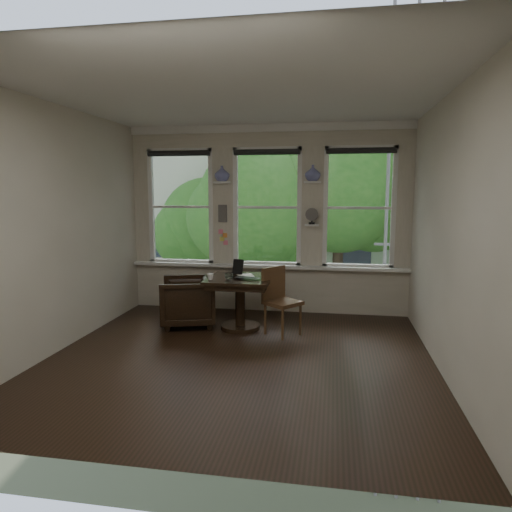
% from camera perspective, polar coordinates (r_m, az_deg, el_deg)
% --- Properties ---
extents(ground, '(4.50, 4.50, 0.00)m').
position_cam_1_polar(ground, '(5.55, -2.07, -12.58)').
color(ground, black).
rests_on(ground, ground).
extents(ceiling, '(4.50, 4.50, 0.00)m').
position_cam_1_polar(ceiling, '(5.29, -2.24, 19.43)').
color(ceiling, silver).
rests_on(ceiling, ground).
extents(wall_back, '(4.50, 0.00, 4.50)m').
position_cam_1_polar(wall_back, '(7.42, 1.43, 4.56)').
color(wall_back, beige).
rests_on(wall_back, ground).
extents(wall_front, '(4.50, 0.00, 4.50)m').
position_cam_1_polar(wall_front, '(3.06, -10.84, -0.69)').
color(wall_front, beige).
rests_on(wall_front, ground).
extents(wall_left, '(0.00, 4.50, 4.50)m').
position_cam_1_polar(wall_left, '(6.09, -23.40, 3.11)').
color(wall_left, beige).
rests_on(wall_left, ground).
extents(wall_right, '(0.00, 4.50, 4.50)m').
position_cam_1_polar(wall_right, '(5.24, 22.74, 2.44)').
color(wall_right, beige).
rests_on(wall_right, ground).
extents(window_left, '(1.10, 0.12, 1.90)m').
position_cam_1_polar(window_left, '(7.76, -9.29, 6.09)').
color(window_left, white).
rests_on(window_left, ground).
extents(window_center, '(1.10, 0.12, 1.90)m').
position_cam_1_polar(window_center, '(7.41, 1.43, 6.10)').
color(window_center, white).
rests_on(window_center, ground).
extents(window_right, '(1.10, 0.12, 1.90)m').
position_cam_1_polar(window_right, '(7.35, 12.76, 5.88)').
color(window_right, white).
rests_on(window_right, ground).
extents(shelf_left, '(0.26, 0.16, 0.03)m').
position_cam_1_polar(shelf_left, '(7.45, -4.27, 9.17)').
color(shelf_left, white).
rests_on(shelf_left, ground).
extents(shelf_right, '(0.26, 0.16, 0.03)m').
position_cam_1_polar(shelf_right, '(7.24, 7.09, 9.16)').
color(shelf_right, white).
rests_on(shelf_right, ground).
extents(intercom, '(0.14, 0.06, 0.28)m').
position_cam_1_polar(intercom, '(7.49, -4.17, 5.33)').
color(intercom, '#59544F').
rests_on(intercom, ground).
extents(sticky_notes, '(0.16, 0.01, 0.24)m').
position_cam_1_polar(sticky_notes, '(7.52, -4.13, 2.67)').
color(sticky_notes, pink).
rests_on(sticky_notes, ground).
extents(desk_fan, '(0.20, 0.20, 0.24)m').
position_cam_1_polar(desk_fan, '(7.23, 7.00, 4.64)').
color(desk_fan, '#59544F').
rests_on(desk_fan, ground).
extents(vase_left, '(0.24, 0.24, 0.25)m').
position_cam_1_polar(vase_left, '(7.45, -4.28, 10.24)').
color(vase_left, silver).
rests_on(vase_left, shelf_left).
extents(vase_right, '(0.24, 0.24, 0.25)m').
position_cam_1_polar(vase_right, '(7.24, 7.11, 10.26)').
color(vase_right, silver).
rests_on(vase_right, shelf_right).
extents(table, '(0.90, 0.90, 0.75)m').
position_cam_1_polar(table, '(6.54, -1.99, -5.92)').
color(table, black).
rests_on(table, ground).
extents(armchair_left, '(0.97, 0.95, 0.72)m').
position_cam_1_polar(armchair_left, '(6.79, -8.49, -5.63)').
color(armchair_left, black).
rests_on(armchair_left, ground).
extents(cushion_red, '(0.45, 0.45, 0.06)m').
position_cam_1_polar(cushion_red, '(6.77, -8.51, -4.87)').
color(cushion_red, maroon).
rests_on(cushion_red, armchair_left).
extents(side_chair_right, '(0.59, 0.59, 0.92)m').
position_cam_1_polar(side_chair_right, '(6.26, 3.38, -5.76)').
color(side_chair_right, '#4A361A').
rests_on(side_chair_right, ground).
extents(laptop, '(0.40, 0.29, 0.03)m').
position_cam_1_polar(laptop, '(6.26, -1.19, -2.90)').
color(laptop, black).
rests_on(laptop, table).
extents(mug, '(0.09, 0.09, 0.08)m').
position_cam_1_polar(mug, '(6.32, -5.73, -2.58)').
color(mug, white).
rests_on(mug, table).
extents(drinking_glass, '(0.14, 0.14, 0.09)m').
position_cam_1_polar(drinking_glass, '(6.30, -3.41, -2.54)').
color(drinking_glass, white).
rests_on(drinking_glass, table).
extents(tablet, '(0.17, 0.11, 0.22)m').
position_cam_1_polar(tablet, '(6.69, -2.26, -1.35)').
color(tablet, black).
rests_on(tablet, table).
extents(papers, '(0.32, 0.36, 0.00)m').
position_cam_1_polar(papers, '(6.59, -1.31, -2.46)').
color(papers, silver).
rests_on(papers, table).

